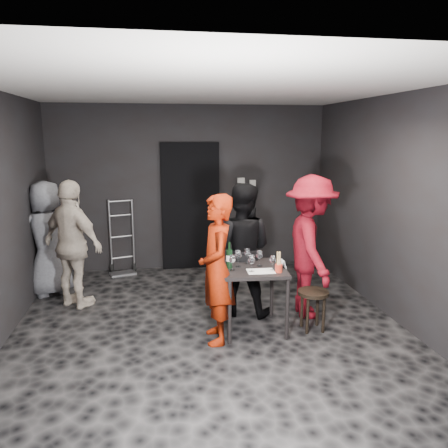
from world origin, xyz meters
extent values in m
cube|color=black|center=(0.00, 0.00, 0.00)|extent=(4.50, 5.00, 0.02)
cube|color=silver|center=(0.00, 0.00, 2.70)|extent=(4.50, 5.00, 0.02)
cube|color=black|center=(0.00, 2.50, 1.35)|extent=(4.50, 0.04, 2.70)
cube|color=black|center=(0.00, -2.50, 1.35)|extent=(4.50, 0.04, 2.70)
cube|color=black|center=(2.25, 0.00, 1.35)|extent=(0.04, 5.00, 2.70)
cube|color=black|center=(0.00, 2.44, 1.05)|extent=(0.95, 0.10, 2.10)
cube|color=#B7B7B2|center=(0.85, 2.45, 1.45)|extent=(0.12, 0.06, 0.12)
cube|color=#B7B7B2|center=(1.05, 2.45, 1.40)|extent=(0.10, 0.06, 0.14)
cylinder|color=#B2B2B7|center=(-1.31, 2.35, 0.60)|extent=(0.03, 0.03, 1.20)
cylinder|color=#B2B2B7|center=(-0.95, 2.35, 0.60)|extent=(0.03, 0.03, 1.20)
cube|color=#B2B2B7|center=(-1.13, 2.23, 0.01)|extent=(0.40, 0.22, 0.03)
cylinder|color=black|center=(-1.31, 2.38, 0.08)|extent=(0.04, 0.16, 0.16)
cylinder|color=black|center=(-0.95, 2.38, 0.08)|extent=(0.04, 0.16, 0.16)
cube|color=black|center=(0.48, -0.07, 0.73)|extent=(0.72, 0.72, 0.04)
cylinder|color=black|center=(0.16, -0.39, 0.35)|extent=(0.04, 0.04, 0.71)
cylinder|color=black|center=(0.80, -0.39, 0.35)|extent=(0.04, 0.04, 0.71)
cylinder|color=black|center=(0.16, 0.25, 0.35)|extent=(0.04, 0.04, 0.71)
cylinder|color=black|center=(0.80, 0.25, 0.35)|extent=(0.04, 0.04, 0.71)
cylinder|color=black|center=(1.17, -0.20, 0.45)|extent=(0.35, 0.35, 0.04)
cylinder|color=black|center=(1.26, -0.11, 0.21)|extent=(0.04, 0.04, 0.41)
cylinder|color=black|center=(1.07, -0.11, 0.21)|extent=(0.04, 0.04, 0.41)
cylinder|color=black|center=(1.07, -0.30, 0.21)|extent=(0.04, 0.04, 0.41)
cylinder|color=black|center=(1.26, -0.30, 0.21)|extent=(0.04, 0.04, 0.41)
imported|color=#931C04|center=(0.04, -0.28, 0.87)|extent=(0.42, 0.64, 1.75)
imported|color=black|center=(0.45, 0.43, 0.91)|extent=(1.00, 0.78, 1.82)
imported|color=maroon|center=(1.28, 0.22, 1.02)|extent=(0.73, 1.37, 2.05)
imported|color=beige|center=(-1.64, 0.98, 0.93)|extent=(1.17, 1.09, 1.86)
imported|color=slate|center=(-2.07, 1.50, 0.87)|extent=(0.96, 0.83, 1.73)
cube|color=white|center=(0.53, -0.24, 0.75)|extent=(0.31, 0.21, 0.00)
cylinder|color=black|center=(0.22, -0.06, 0.86)|extent=(0.07, 0.07, 0.21)
cylinder|color=black|center=(0.22, -0.06, 1.00)|extent=(0.03, 0.03, 0.09)
cylinder|color=white|center=(0.22, -0.06, 0.87)|extent=(0.07, 0.07, 0.07)
cylinder|color=red|center=(0.72, -0.30, 0.79)|extent=(0.08, 0.08, 0.09)
camera|label=1|loc=(-0.60, -4.70, 2.23)|focal=35.00mm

